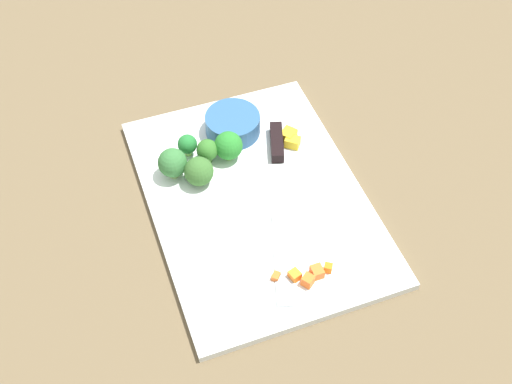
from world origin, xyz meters
name	(u,v)px	position (x,y,z in m)	size (l,w,h in m)	color
ground_plane	(256,202)	(0.00, 0.00, 0.00)	(4.00, 4.00, 0.00)	brown
cutting_board	(256,199)	(0.00, 0.00, 0.01)	(0.42, 0.30, 0.01)	white
prep_bowl	(233,124)	(-0.14, 0.01, 0.03)	(0.09, 0.09, 0.03)	#2B5787
chef_knife	(279,177)	(-0.02, 0.04, 0.02)	(0.31, 0.12, 0.02)	silver
carrot_dice_0	(317,272)	(0.15, 0.03, 0.02)	(0.02, 0.02, 0.01)	orange
carrot_dice_1	(308,281)	(0.16, 0.01, 0.02)	(0.01, 0.01, 0.02)	orange
carrot_dice_2	(328,268)	(0.15, 0.05, 0.02)	(0.01, 0.01, 0.01)	orange
carrot_dice_3	(276,276)	(0.14, -0.02, 0.02)	(0.01, 0.01, 0.01)	orange
carrot_dice_4	(294,276)	(0.15, 0.00, 0.02)	(0.01, 0.01, 0.01)	orange
pepper_dice_0	(293,142)	(-0.08, 0.09, 0.02)	(0.02, 0.02, 0.02)	yellow
pepper_dice_1	(288,135)	(-0.09, 0.09, 0.02)	(0.02, 0.02, 0.02)	yellow
broccoli_floret_0	(187,144)	(-0.11, -0.07, 0.03)	(0.03, 0.03, 0.04)	#80B954
broccoli_floret_1	(199,172)	(-0.05, -0.07, 0.03)	(0.04, 0.04, 0.04)	#89C168
broccoli_floret_2	(173,163)	(-0.08, -0.10, 0.04)	(0.04, 0.04, 0.05)	#94B965
broccoli_floret_3	(207,150)	(-0.09, -0.04, 0.04)	(0.03, 0.03, 0.04)	#7FB55C
broccoli_floret_4	(228,146)	(-0.09, -0.01, 0.04)	(0.04, 0.04, 0.05)	#96B55C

